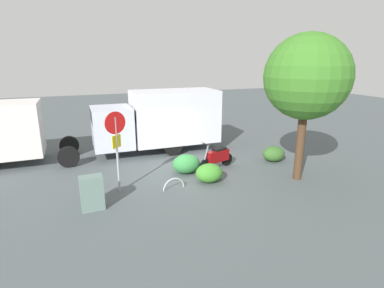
{
  "coord_description": "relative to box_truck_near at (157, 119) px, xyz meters",
  "views": [
    {
      "loc": [
        3.95,
        11.21,
        4.57
      ],
      "look_at": [
        -0.12,
        0.39,
        1.3
      ],
      "focal_mm": 28.57,
      "sensor_mm": 36.0,
      "label": 1
    }
  ],
  "objects": [
    {
      "name": "ground_plane",
      "position": [
        -0.35,
        3.31,
        -1.65
      ],
      "size": [
        60.0,
        60.0,
        0.0
      ],
      "primitive_type": "plane",
      "color": "#4B5456"
    },
    {
      "name": "motorcycle",
      "position": [
        -1.73,
        3.38,
        -1.13
      ],
      "size": [
        1.75,
        0.78,
        1.2
      ],
      "rotation": [
        0.0,
        0.0,
        0.31
      ],
      "color": "black",
      "rests_on": "ground"
    },
    {
      "name": "utility_cabinet",
      "position": [
        3.45,
        5.32,
        -1.1
      ],
      "size": [
        0.71,
        0.48,
        1.09
      ],
      "primitive_type": "cube",
      "rotation": [
        0.0,
        0.0,
        0.05
      ],
      "color": "slate",
      "rests_on": "ground"
    },
    {
      "name": "shrub_near_sign",
      "position": [
        -0.82,
        4.61,
        -1.29
      ],
      "size": [
        1.05,
        0.86,
        0.72
      ],
      "primitive_type": "ellipsoid",
      "color": "#3D892B",
      "rests_on": "ground"
    },
    {
      "name": "shrub_by_tree",
      "position": [
        -4.55,
        3.42,
        -1.3
      ],
      "size": [
        1.03,
        0.84,
        0.7
      ],
      "primitive_type": "ellipsoid",
      "color": "#366328",
      "rests_on": "ground"
    },
    {
      "name": "bike_rack_hoop",
      "position": [
        0.64,
        4.77,
        -1.65
      ],
      "size": [
        0.85,
        0.17,
        0.85
      ],
      "primitive_type": "torus",
      "rotation": [
        1.57,
        0.0,
        0.14
      ],
      "color": "#B7B7BC",
      "rests_on": "ground"
    },
    {
      "name": "street_tree",
      "position": [
        -4.19,
        5.51,
        2.24
      ],
      "size": [
        3.09,
        3.09,
        5.46
      ],
      "color": "#47301E",
      "rests_on": "ground"
    },
    {
      "name": "shrub_mid_verge",
      "position": [
        -0.32,
        3.41,
        -1.26
      ],
      "size": [
        1.14,
        0.94,
        0.78
      ],
      "primitive_type": "ellipsoid",
      "color": "#34823F",
      "rests_on": "ground"
    },
    {
      "name": "stop_sign",
      "position": [
        2.49,
        4.31,
        0.26
      ],
      "size": [
        0.71,
        0.33,
        2.87
      ],
      "color": "#9E9EA3",
      "rests_on": "ground"
    },
    {
      "name": "box_truck_near",
      "position": [
        0.0,
        0.0,
        0.0
      ],
      "size": [
        7.65,
        2.21,
        3.02
      ],
      "rotation": [
        0.0,
        0.0,
        -0.0
      ],
      "color": "black",
      "rests_on": "ground"
    }
  ]
}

